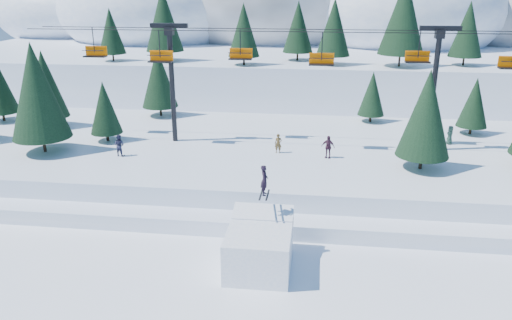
# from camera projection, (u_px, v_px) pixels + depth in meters

# --- Properties ---
(ground) EXTENTS (160.00, 160.00, 0.00)m
(ground) POSITION_uv_depth(u_px,v_px,m) (245.00, 282.00, 28.02)
(ground) COLOR white
(ground) RESTS_ON ground
(mid_shelf) EXTENTS (70.00, 22.00, 2.50)m
(mid_shelf) POSITION_uv_depth(u_px,v_px,m) (274.00, 158.00, 44.45)
(mid_shelf) COLOR white
(mid_shelf) RESTS_ON ground
(berm) EXTENTS (70.00, 6.00, 1.10)m
(berm) POSITION_uv_depth(u_px,v_px,m) (261.00, 213.00, 35.32)
(berm) COLOR white
(berm) RESTS_ON ground
(mountain_ridge) EXTENTS (119.00, 60.00, 26.46)m
(mountain_ridge) POSITION_uv_depth(u_px,v_px,m) (275.00, 20.00, 94.08)
(mountain_ridge) COLOR white
(mountain_ridge) RESTS_ON ground
(jump_kicker) EXTENTS (3.69, 5.03, 5.87)m
(jump_kicker) POSITION_uv_depth(u_px,v_px,m) (260.00, 246.00, 29.13)
(jump_kicker) COLOR white
(jump_kicker) RESTS_ON ground
(chairlift) EXTENTS (46.00, 3.21, 10.28)m
(chairlift) POSITION_uv_depth(u_px,v_px,m) (295.00, 67.00, 41.62)
(chairlift) COLOR black
(chairlift) RESTS_ON mid_shelf
(conifer_stand) EXTENTS (61.72, 17.46, 9.12)m
(conifer_stand) POSITION_uv_depth(u_px,v_px,m) (284.00, 97.00, 42.35)
(conifer_stand) COLOR black
(conifer_stand) RESTS_ON mid_shelf
(distant_skiers) EXTENTS (28.61, 7.63, 1.87)m
(distant_skiers) POSITION_uv_depth(u_px,v_px,m) (279.00, 143.00, 41.43)
(distant_skiers) COLOR #233D32
(distant_skiers) RESTS_ON mid_shelf
(banner_near) EXTENTS (2.86, 0.14, 0.90)m
(banner_near) POSITION_uv_depth(u_px,v_px,m) (351.00, 237.00, 31.97)
(banner_near) COLOR black
(banner_near) RESTS_ON ground
(banner_far) EXTENTS (2.64, 1.14, 0.90)m
(banner_far) POSITION_uv_depth(u_px,v_px,m) (442.00, 235.00, 32.18)
(banner_far) COLOR black
(banner_far) RESTS_ON ground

